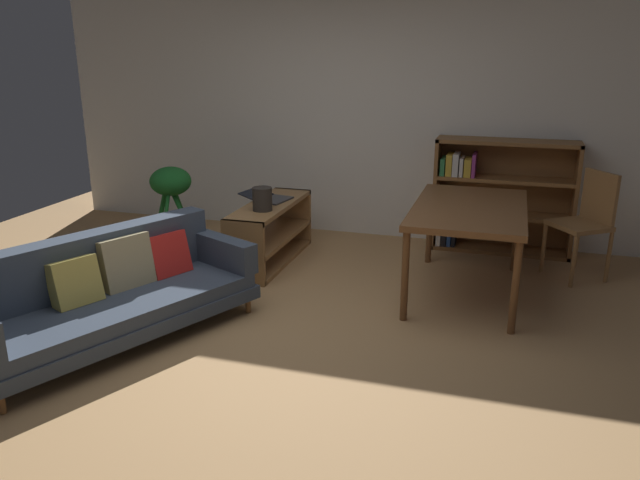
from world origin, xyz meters
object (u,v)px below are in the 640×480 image
fabric_couch (109,292)px  open_laptop (268,198)px  potted_floor_plant (172,198)px  bookshelf (495,195)px  media_console (271,234)px  dining_chair_near (587,218)px  desk_speaker (262,199)px  dining_table (469,214)px

fabric_couch → open_laptop: size_ratio=4.46×
potted_floor_plant → bookshelf: 3.25m
media_console → bookshelf: bookshelf is taller
open_laptop → bookshelf: (2.08, 0.89, -0.03)m
potted_floor_plant → dining_chair_near: bearing=4.5°
fabric_couch → potted_floor_plant: potted_floor_plant is taller
media_console → dining_chair_near: size_ratio=1.39×
open_laptop → desk_speaker: (0.10, -0.39, 0.09)m
desk_speaker → potted_floor_plant: 1.23m
fabric_couch → desk_speaker: (0.52, 1.59, 0.34)m
desk_speaker → dining_table: bearing=-0.4°
bookshelf → open_laptop: bearing=-156.8°
bookshelf → fabric_couch: bearing=-131.0°
potted_floor_plant → dining_chair_near: (3.94, 0.31, 0.03)m
dining_table → bookshelf: size_ratio=1.09×
open_laptop → dining_table: dining_table is taller
open_laptop → desk_speaker: size_ratio=2.30×
dining_table → desk_speaker: bearing=179.6°
desk_speaker → potted_floor_plant: size_ratio=0.25×
dining_table → dining_chair_near: size_ratio=1.56×
dining_chair_near → media_console: bearing=-171.1°
desk_speaker → bookshelf: 2.36m
fabric_couch → dining_chair_near: bearing=34.7°
media_console → potted_floor_plant: bearing=173.2°
dining_table → fabric_couch: bearing=-146.0°
dining_table → dining_chair_near: bearing=36.4°
media_console → desk_speaker: bearing=-82.8°
desk_speaker → potted_floor_plant: potted_floor_plant is taller
desk_speaker → dining_chair_near: (2.78, 0.70, -0.14)m
open_laptop → dining_chair_near: dining_chair_near is taller
desk_speaker → potted_floor_plant: (-1.15, 0.39, -0.17)m
bookshelf → potted_floor_plant: bearing=-164.1°
dining_chair_near → bookshelf: (-0.81, 0.58, 0.02)m
potted_floor_plant → dining_table: (2.97, -0.40, 0.17)m
open_laptop → bookshelf: size_ratio=0.36×
potted_floor_plant → open_laptop: bearing=0.1°
media_console → open_laptop: size_ratio=2.71×
open_laptop → dining_chair_near: (2.88, 0.31, -0.05)m
dining_chair_near → desk_speaker: bearing=-165.9°
dining_table → bookshelf: (0.16, 1.29, -0.12)m
fabric_couch → media_console: 1.91m
desk_speaker → bookshelf: bookshelf is taller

